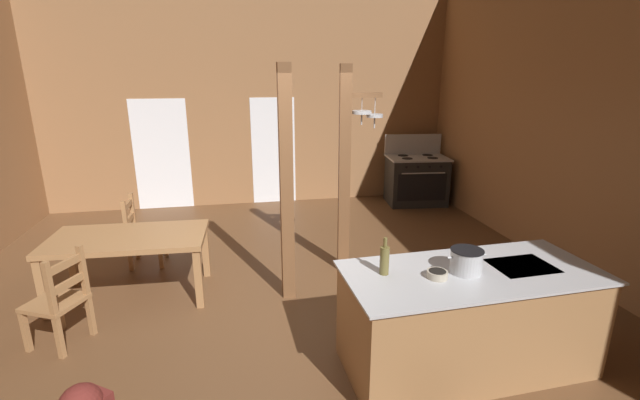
{
  "coord_description": "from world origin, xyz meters",
  "views": [
    {
      "loc": [
        -0.32,
        -4.09,
        2.5
      ],
      "look_at": [
        0.6,
        0.65,
        1.08
      ],
      "focal_mm": 24.28,
      "sensor_mm": 36.0,
      "label": 1
    }
  ],
  "objects_px": {
    "ladderback_chair_near_window": "(59,301)",
    "ladderback_chair_by_post": "(142,232)",
    "stockpot_on_counter": "(466,261)",
    "bottle_tall_on_counter": "(384,260)",
    "stove_range": "(416,179)",
    "mixing_bowl_on_counter": "(437,274)",
    "dining_table": "(128,243)",
    "kitchen_island": "(467,319)"
  },
  "relations": [
    {
      "from": "ladderback_chair_near_window",
      "to": "ladderback_chair_by_post",
      "type": "bearing_deg",
      "value": 77.22
    },
    {
      "from": "stockpot_on_counter",
      "to": "bottle_tall_on_counter",
      "type": "xyz_separation_m",
      "value": [
        -0.67,
        0.1,
        0.03
      ]
    },
    {
      "from": "stove_range",
      "to": "ladderback_chair_by_post",
      "type": "bearing_deg",
      "value": -157.24
    },
    {
      "from": "bottle_tall_on_counter",
      "to": "mixing_bowl_on_counter",
      "type": "bearing_deg",
      "value": -20.67
    },
    {
      "from": "mixing_bowl_on_counter",
      "to": "stove_range",
      "type": "bearing_deg",
      "value": 68.49
    },
    {
      "from": "stove_range",
      "to": "ladderback_chair_near_window",
      "type": "bearing_deg",
      "value": -143.83
    },
    {
      "from": "ladderback_chair_by_post",
      "to": "bottle_tall_on_counter",
      "type": "height_order",
      "value": "bottle_tall_on_counter"
    },
    {
      "from": "dining_table",
      "to": "bottle_tall_on_counter",
      "type": "distance_m",
      "value": 3.02
    },
    {
      "from": "stove_range",
      "to": "mixing_bowl_on_counter",
      "type": "distance_m",
      "value": 5.21
    },
    {
      "from": "ladderback_chair_near_window",
      "to": "mixing_bowl_on_counter",
      "type": "bearing_deg",
      "value": -18.29
    },
    {
      "from": "stove_range",
      "to": "ladderback_chair_near_window",
      "type": "relative_size",
      "value": 1.39
    },
    {
      "from": "dining_table",
      "to": "stockpot_on_counter",
      "type": "xyz_separation_m",
      "value": [
        3.07,
        -1.9,
        0.36
      ]
    },
    {
      "from": "ladderback_chair_by_post",
      "to": "kitchen_island",
      "type": "bearing_deg",
      "value": -41.14
    },
    {
      "from": "ladderback_chair_near_window",
      "to": "stockpot_on_counter",
      "type": "bearing_deg",
      "value": -16.21
    },
    {
      "from": "kitchen_island",
      "to": "stockpot_on_counter",
      "type": "distance_m",
      "value": 0.56
    },
    {
      "from": "mixing_bowl_on_counter",
      "to": "bottle_tall_on_counter",
      "type": "height_order",
      "value": "bottle_tall_on_counter"
    },
    {
      "from": "ladderback_chair_near_window",
      "to": "bottle_tall_on_counter",
      "type": "distance_m",
      "value": 3.04
    },
    {
      "from": "stockpot_on_counter",
      "to": "bottle_tall_on_counter",
      "type": "height_order",
      "value": "bottle_tall_on_counter"
    },
    {
      "from": "ladderback_chair_near_window",
      "to": "dining_table",
      "type": "bearing_deg",
      "value": 63.08
    },
    {
      "from": "dining_table",
      "to": "stockpot_on_counter",
      "type": "relative_size",
      "value": 5.13
    },
    {
      "from": "stockpot_on_counter",
      "to": "mixing_bowl_on_counter",
      "type": "distance_m",
      "value": 0.29
    },
    {
      "from": "ladderback_chair_near_window",
      "to": "ladderback_chair_by_post",
      "type": "distance_m",
      "value": 1.81
    },
    {
      "from": "stove_range",
      "to": "ladderback_chair_by_post",
      "type": "relative_size",
      "value": 1.39
    },
    {
      "from": "kitchen_island",
      "to": "stove_range",
      "type": "distance_m",
      "value": 5.02
    },
    {
      "from": "kitchen_island",
      "to": "stockpot_on_counter",
      "type": "xyz_separation_m",
      "value": [
        -0.07,
        -0.01,
        0.56
      ]
    },
    {
      "from": "kitchen_island",
      "to": "dining_table",
      "type": "distance_m",
      "value": 3.67
    },
    {
      "from": "dining_table",
      "to": "mixing_bowl_on_counter",
      "type": "relative_size",
      "value": 10.3
    },
    {
      "from": "ladderback_chair_near_window",
      "to": "kitchen_island",
      "type": "bearing_deg",
      "value": -15.77
    },
    {
      "from": "stove_range",
      "to": "stockpot_on_counter",
      "type": "relative_size",
      "value": 3.9
    },
    {
      "from": "ladderback_chair_near_window",
      "to": "mixing_bowl_on_counter",
      "type": "height_order",
      "value": "mixing_bowl_on_counter"
    },
    {
      "from": "mixing_bowl_on_counter",
      "to": "stockpot_on_counter",
      "type": "bearing_deg",
      "value": 10.04
    },
    {
      "from": "stove_range",
      "to": "dining_table",
      "type": "bearing_deg",
      "value": -148.45
    },
    {
      "from": "dining_table",
      "to": "ladderback_chair_near_window",
      "type": "relative_size",
      "value": 1.83
    },
    {
      "from": "ladderback_chair_by_post",
      "to": "ladderback_chair_near_window",
      "type": "bearing_deg",
      "value": -102.78
    },
    {
      "from": "dining_table",
      "to": "ladderback_chair_near_window",
      "type": "distance_m",
      "value": 1.0
    },
    {
      "from": "kitchen_island",
      "to": "bottle_tall_on_counter",
      "type": "distance_m",
      "value": 0.95
    },
    {
      "from": "stove_range",
      "to": "mixing_bowl_on_counter",
      "type": "relative_size",
      "value": 7.84
    },
    {
      "from": "ladderback_chair_near_window",
      "to": "ladderback_chair_by_post",
      "type": "height_order",
      "value": "same"
    },
    {
      "from": "kitchen_island",
      "to": "mixing_bowl_on_counter",
      "type": "xyz_separation_m",
      "value": [
        -0.35,
        -0.06,
        0.49
      ]
    },
    {
      "from": "kitchen_island",
      "to": "stove_range",
      "type": "bearing_deg",
      "value": 71.96
    },
    {
      "from": "dining_table",
      "to": "ladderback_chair_near_window",
      "type": "bearing_deg",
      "value": -116.92
    },
    {
      "from": "stove_range",
      "to": "ladderback_chair_near_window",
      "type": "distance_m",
      "value": 6.36
    }
  ]
}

